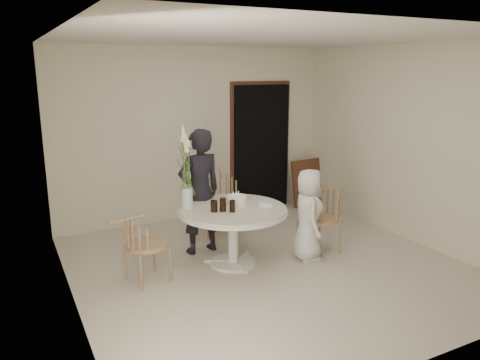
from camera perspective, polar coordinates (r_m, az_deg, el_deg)
name	(u,v)px	position (r m, az deg, el deg)	size (l,w,h in m)	color
ground	(268,266)	(5.86, 3.39, -10.41)	(4.50, 4.50, 0.00)	silver
room_shell	(270,135)	(5.41, 3.63, 5.46)	(4.50, 4.50, 4.50)	silver
doorway	(261,148)	(7.94, 2.59, 3.92)	(1.00, 0.10, 2.10)	black
door_trim	(260,144)	(7.96, 2.45, 4.39)	(1.12, 0.03, 2.22)	brown
table	(233,217)	(5.69, -0.86, -4.50)	(1.33, 1.33, 0.73)	silver
picture_frame	(307,183)	(8.30, 8.17, -0.32)	(0.61, 0.04, 0.82)	brown
chair_far	(221,194)	(6.84, -2.34, -1.77)	(0.61, 0.63, 0.88)	tan
chair_right	(326,211)	(6.24, 10.49, -3.68)	(0.54, 0.51, 0.86)	tan
chair_left	(137,240)	(5.34, -12.40, -7.17)	(0.53, 0.50, 0.80)	tan
girl	(200,192)	(6.05, -4.95, -1.43)	(0.60, 0.39, 1.64)	black
boy	(308,215)	(5.93, 8.34, -4.21)	(0.57, 0.37, 1.17)	silver
birthday_cake	(237,200)	(5.75, -0.39, -2.49)	(0.25, 0.25, 0.17)	white
cola_tumbler_a	(213,206)	(5.49, -3.27, -3.19)	(0.06, 0.06, 0.14)	black
cola_tumbler_b	(232,206)	(5.48, -0.95, -3.20)	(0.07, 0.07, 0.14)	black
cola_tumbler_c	(215,206)	(5.49, -3.11, -3.20)	(0.07, 0.07, 0.14)	black
cola_tumbler_d	(223,205)	(5.50, -2.10, -3.03)	(0.08, 0.08, 0.16)	black
plate_stack	(266,204)	(5.75, 3.22, -2.89)	(0.18, 0.18, 0.05)	white
flower_vase	(186,172)	(5.54, -6.57, 1.03)	(0.14, 0.14, 1.02)	silver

